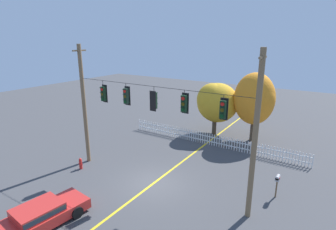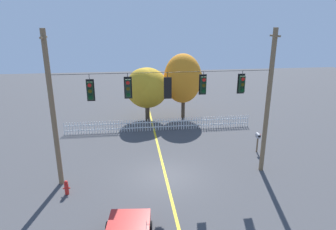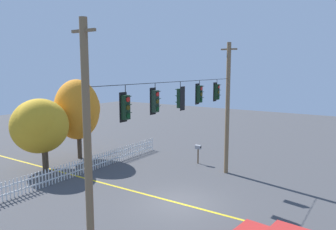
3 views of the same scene
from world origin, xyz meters
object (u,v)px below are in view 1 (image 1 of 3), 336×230
at_px(traffic_signal_eastbound_side, 104,94).
at_px(autumn_maple_mid, 254,99).
at_px(traffic_signal_southbound_primary, 154,101).
at_px(traffic_signal_westbound_side, 223,109).
at_px(fire_hydrant, 81,164).
at_px(roadside_mailbox, 277,179).
at_px(traffic_signal_northbound_primary, 184,104).
at_px(autumn_maple_near_fence, 216,102).
at_px(parked_car, 41,215).
at_px(traffic_signal_northbound_secondary, 126,96).

bearing_deg(traffic_signal_eastbound_side, autumn_maple_mid, 57.25).
distance_m(traffic_signal_southbound_primary, traffic_signal_westbound_side, 4.30).
bearing_deg(fire_hydrant, roadside_mailbox, 16.95).
bearing_deg(traffic_signal_southbound_primary, traffic_signal_westbound_side, 0.25).
xyz_separation_m(traffic_signal_southbound_primary, traffic_signal_westbound_side, (4.29, 0.02, 0.08)).
bearing_deg(traffic_signal_eastbound_side, traffic_signal_northbound_primary, -0.00).
xyz_separation_m(traffic_signal_westbound_side, autumn_maple_mid, (-1.35, 11.08, -1.69)).
distance_m(traffic_signal_westbound_side, roadside_mailbox, 5.76).
bearing_deg(fire_hydrant, traffic_signal_southbound_primary, 11.90).
height_order(traffic_signal_northbound_primary, autumn_maple_near_fence, traffic_signal_northbound_primary).
distance_m(traffic_signal_westbound_side, parked_car, 10.57).
bearing_deg(traffic_signal_southbound_primary, traffic_signal_northbound_primary, 0.54).
height_order(traffic_signal_southbound_primary, traffic_signal_westbound_side, same).
relative_size(traffic_signal_eastbound_side, parked_car, 0.32).
relative_size(traffic_signal_northbound_primary, parked_car, 0.28).
xyz_separation_m(traffic_signal_southbound_primary, roadside_mailbox, (6.87, 2.63, -4.36)).
relative_size(traffic_signal_northbound_primary, fire_hydrant, 1.63).
bearing_deg(traffic_signal_westbound_side, traffic_signal_eastbound_side, 180.00).
height_order(traffic_signal_southbound_primary, fire_hydrant, traffic_signal_southbound_primary).
height_order(traffic_signal_southbound_primary, autumn_maple_mid, traffic_signal_southbound_primary).
relative_size(traffic_signal_eastbound_side, traffic_signal_northbound_primary, 1.12).
xyz_separation_m(traffic_signal_northbound_secondary, roadside_mailbox, (9.04, 2.61, -4.39)).
xyz_separation_m(traffic_signal_northbound_primary, fire_hydrant, (-7.74, -1.22, -5.21)).
distance_m(traffic_signal_eastbound_side, traffic_signal_westbound_side, 8.48).
bearing_deg(traffic_signal_northbound_secondary, autumn_maple_near_fence, 81.76).
relative_size(traffic_signal_eastbound_side, roadside_mailbox, 1.06).
relative_size(autumn_maple_mid, parked_car, 1.32).
distance_m(traffic_signal_eastbound_side, traffic_signal_northbound_secondary, 2.02).
xyz_separation_m(traffic_signal_westbound_side, fire_hydrant, (-10.00, -1.22, -5.19)).
relative_size(traffic_signal_northbound_secondary, autumn_maple_near_fence, 0.29).
relative_size(traffic_signal_westbound_side, autumn_maple_mid, 0.22).
height_order(traffic_signal_northbound_secondary, traffic_signal_northbound_primary, same).
xyz_separation_m(traffic_signal_southbound_primary, autumn_maple_mid, (2.95, 11.10, -1.62)).
height_order(traffic_signal_eastbound_side, traffic_signal_northbound_primary, same).
xyz_separation_m(traffic_signal_southbound_primary, autumn_maple_near_fence, (-0.59, 10.93, -2.34)).
relative_size(autumn_maple_mid, fire_hydrant, 7.54).
bearing_deg(fire_hydrant, parked_car, -58.12).
xyz_separation_m(autumn_maple_near_fence, parked_car, (-1.92, -17.27, -2.58)).
bearing_deg(parked_car, traffic_signal_southbound_primary, 68.43).
relative_size(traffic_signal_northbound_secondary, roadside_mailbox, 1.01).
bearing_deg(traffic_signal_westbound_side, parked_car, -136.92).
distance_m(traffic_signal_eastbound_side, fire_hydrant, 5.43).
height_order(traffic_signal_northbound_secondary, autumn_maple_near_fence, traffic_signal_northbound_secondary).
height_order(traffic_signal_northbound_secondary, roadside_mailbox, traffic_signal_northbound_secondary).
distance_m(traffic_signal_northbound_secondary, autumn_maple_near_fence, 11.27).
height_order(traffic_signal_westbound_side, fire_hydrant, traffic_signal_westbound_side).
height_order(traffic_signal_eastbound_side, traffic_signal_southbound_primary, same).
height_order(traffic_signal_eastbound_side, parked_car, traffic_signal_eastbound_side).
relative_size(autumn_maple_near_fence, fire_hydrant, 6.08).
distance_m(traffic_signal_southbound_primary, roadside_mailbox, 8.56).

